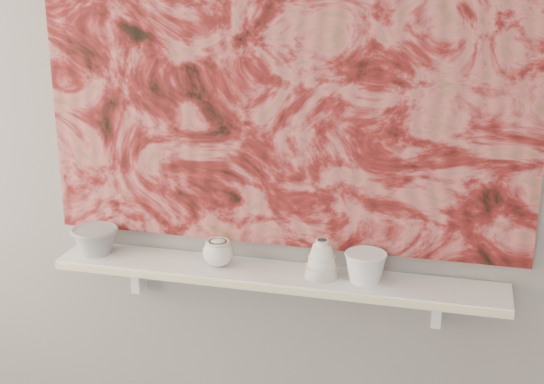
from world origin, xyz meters
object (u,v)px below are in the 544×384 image
(bell_vessel, at_px, (322,258))
(bowl_white, at_px, (365,267))
(shelf, at_px, (275,276))
(painting, at_px, (283,69))
(bowl_grey, at_px, (95,240))
(cup_cream, at_px, (218,253))

(bell_vessel, distance_m, bowl_white, 0.13)
(shelf, relative_size, painting, 0.93)
(bowl_grey, height_order, bowl_white, bowl_white)
(bowl_white, bearing_deg, painting, 163.69)
(painting, xyz_separation_m, bowl_grey, (-0.60, -0.08, -0.57))
(cup_cream, bearing_deg, painting, 23.57)
(shelf, height_order, painting, painting)
(bell_vessel, xyz_separation_m, bowl_white, (0.13, 0.00, -0.01))
(bowl_white, bearing_deg, shelf, 180.00)
(painting, height_order, bowl_white, painting)
(cup_cream, bearing_deg, bowl_grey, 180.00)
(bowl_grey, relative_size, cup_cream, 1.61)
(bowl_grey, relative_size, bell_vessel, 1.30)
(shelf, xyz_separation_m, cup_cream, (-0.18, 0.00, 0.06))
(shelf, height_order, bell_vessel, bell_vessel)
(bell_vessel, relative_size, bowl_white, 0.94)
(bell_vessel, bearing_deg, bowl_grey, 180.00)
(shelf, bearing_deg, painting, 90.00)
(painting, distance_m, cup_cream, 0.60)
(shelf, bearing_deg, cup_cream, 180.00)
(cup_cream, xyz_separation_m, bowl_white, (0.46, 0.00, 0.00))
(painting, bearing_deg, bowl_white, -16.31)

